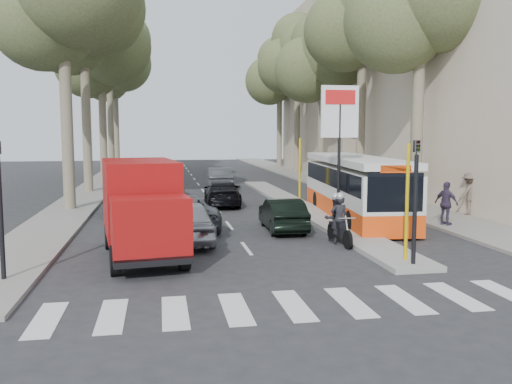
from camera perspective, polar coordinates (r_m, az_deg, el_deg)
ground at (r=16.16m, az=3.30°, el=-7.32°), size 120.00×120.00×0.00m
sidewalk_right at (r=42.26m, az=6.80°, el=1.19°), size 3.20×70.00×0.12m
median_left at (r=43.65m, az=-15.77°, el=1.16°), size 2.40×64.00×0.12m
traffic_island at (r=27.42m, az=4.59°, el=-1.52°), size 1.50×26.00×0.16m
building_far at (r=53.03m, az=11.31°, el=10.73°), size 11.00×20.00×16.00m
billboard at (r=21.42m, az=8.77°, el=5.97°), size 1.50×12.10×5.60m
traffic_light_island at (r=15.47m, az=16.48°, el=1.16°), size 0.16×0.41×3.60m
tree_l_b at (r=36.38m, az=-17.54°, el=17.55°), size 7.40×7.20×14.88m
tree_l_c at (r=44.02m, az=-15.85°, el=14.22°), size 7.40×7.20×13.71m
tree_l_d at (r=52.17m, az=-15.13°, el=14.88°), size 7.40×7.20×15.66m
tree_l_e at (r=59.94m, az=-14.52°, el=12.75°), size 7.40×7.20×14.49m
tree_r_b at (r=36.59m, az=11.34°, el=18.20°), size 7.40×7.20×15.27m
tree_r_c at (r=43.68m, az=7.09°, el=14.01°), size 7.40×7.20×13.32m
tree_r_d at (r=51.53m, az=4.51°, el=14.40°), size 7.40×7.20×14.88m
tree_r_e at (r=59.18m, az=2.60°, el=12.69°), size 7.40×7.20×14.10m
silver_hatchback at (r=18.91m, az=-7.42°, el=-3.04°), size 1.96×4.49×1.50m
dark_hatchback at (r=21.04m, az=2.81°, el=-2.38°), size 1.44×3.86×1.26m
queue_car_a at (r=21.67m, az=-7.70°, el=-2.06°), size 2.78×5.07×1.35m
queue_car_b at (r=28.20m, az=-3.60°, el=-0.11°), size 2.17×4.66×1.32m
queue_car_c at (r=32.64m, az=-9.06°, el=0.62°), size 1.85×3.74×1.23m
queue_car_d at (r=36.23m, az=-3.86°, el=1.43°), size 1.78×4.49×1.46m
queue_car_e at (r=26.81m, az=-13.43°, el=-0.54°), size 1.93×4.75×1.38m
red_truck at (r=16.81m, az=-11.94°, el=-1.53°), size 2.75×5.72×2.94m
city_bus at (r=24.30m, az=10.32°, el=0.65°), size 3.17×10.62×2.76m
motorcycle at (r=18.79m, az=8.54°, el=-2.93°), size 0.77×2.10×1.79m
pedestrian_near at (r=22.83m, az=19.40°, el=-1.14°), size 0.91×1.13×1.74m
pedestrian_far at (r=26.08m, az=21.55°, el=-0.15°), size 1.34×0.91×1.90m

